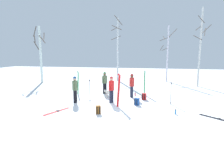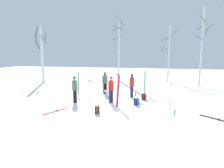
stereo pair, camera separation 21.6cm
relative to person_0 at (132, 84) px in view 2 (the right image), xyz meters
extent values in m
plane|color=white|center=(-0.67, -3.18, -0.98)|extent=(60.00, 60.00, 0.00)
cylinder|color=#1E2338|center=(-0.04, 0.08, -0.57)|extent=(0.16, 0.16, 0.82)
cylinder|color=#1E2338|center=(0.04, -0.08, -0.57)|extent=(0.16, 0.16, 0.82)
cylinder|color=red|center=(0.00, 0.00, 0.15)|extent=(0.34, 0.34, 0.62)
sphere|color=brown|center=(0.00, 0.00, 0.57)|extent=(0.22, 0.22, 0.22)
sphere|color=#B22626|center=(0.00, 0.00, 0.63)|extent=(0.21, 0.21, 0.21)
cylinder|color=red|center=(-0.08, 0.19, 0.13)|extent=(0.10, 0.10, 0.56)
cylinder|color=red|center=(0.08, -0.19, 0.13)|extent=(0.10, 0.10, 0.56)
cylinder|color=black|center=(-2.18, 1.01, -0.57)|extent=(0.16, 0.16, 0.82)
cylinder|color=black|center=(-2.28, 0.86, -0.57)|extent=(0.16, 0.16, 0.82)
cylinder|color=#566B47|center=(-2.23, 0.94, 0.15)|extent=(0.34, 0.34, 0.62)
sphere|color=brown|center=(-2.23, 0.94, 0.57)|extent=(0.22, 0.22, 0.22)
sphere|color=#4C8C4C|center=(-2.23, 0.94, 0.63)|extent=(0.21, 0.21, 0.21)
cylinder|color=#566B47|center=(-2.12, 1.11, 0.13)|extent=(0.10, 0.10, 0.56)
cylinder|color=#566B47|center=(-2.35, 0.76, 0.13)|extent=(0.10, 0.10, 0.56)
cylinder|color=black|center=(-3.43, -2.13, -0.57)|extent=(0.16, 0.16, 0.82)
cylinder|color=black|center=(-3.43, -2.31, -0.57)|extent=(0.16, 0.16, 0.82)
cylinder|color=#566B47|center=(-3.43, -2.22, 0.15)|extent=(0.34, 0.34, 0.62)
sphere|color=beige|center=(-3.43, -2.22, 0.57)|extent=(0.22, 0.22, 0.22)
sphere|color=#265999|center=(-3.43, -2.22, 0.63)|extent=(0.21, 0.21, 0.21)
cylinder|color=#566B47|center=(-3.42, -2.01, 0.13)|extent=(0.10, 0.10, 0.56)
cylinder|color=#566B47|center=(-3.44, -2.43, 0.13)|extent=(0.10, 0.10, 0.56)
cylinder|color=#1E2338|center=(-1.09, -1.69, -0.57)|extent=(0.16, 0.16, 0.82)
cylinder|color=#1E2338|center=(-1.17, -1.86, -0.57)|extent=(0.16, 0.16, 0.82)
cylinder|color=red|center=(-1.13, -1.78, 0.15)|extent=(0.34, 0.34, 0.62)
sphere|color=beige|center=(-1.13, -1.78, 0.57)|extent=(0.22, 0.22, 0.22)
sphere|color=#B22626|center=(-1.13, -1.78, 0.63)|extent=(0.21, 0.21, 0.21)
cylinder|color=red|center=(-1.05, -1.58, 0.13)|extent=(0.10, 0.10, 0.56)
cylinder|color=red|center=(-1.21, -1.97, 0.13)|extent=(0.10, 0.10, 0.56)
ellipsoid|color=beige|center=(-1.59, -0.57, -0.57)|extent=(0.62, 0.51, 0.26)
sphere|color=beige|center=(-1.88, -0.39, -0.51)|extent=(0.18, 0.18, 0.18)
ellipsoid|color=beige|center=(-1.93, -0.36, -0.53)|extent=(0.12, 0.10, 0.06)
cylinder|color=beige|center=(-1.30, -0.76, -0.49)|extent=(0.18, 0.13, 0.17)
cylinder|color=beige|center=(-1.80, -0.53, -0.84)|extent=(0.07, 0.07, 0.28)
cylinder|color=beige|center=(-1.72, -0.40, -0.84)|extent=(0.07, 0.07, 0.28)
cylinder|color=beige|center=(-1.47, -0.74, -0.84)|extent=(0.07, 0.07, 0.28)
cylinder|color=beige|center=(-1.39, -0.61, -0.84)|extent=(0.07, 0.07, 0.28)
cube|color=green|center=(0.89, 1.02, -0.09)|extent=(0.05, 0.08, 1.78)
cube|color=green|center=(0.89, 1.02, 0.84)|extent=(0.04, 0.06, 0.10)
cube|color=green|center=(0.86, 0.97, -0.09)|extent=(0.05, 0.08, 1.78)
cube|color=green|center=(0.86, 0.97, 0.84)|extent=(0.04, 0.06, 0.10)
cube|color=red|center=(-0.55, -2.61, -0.03)|extent=(0.17, 0.14, 1.91)
cube|color=red|center=(-0.55, -2.61, 0.96)|extent=(0.06, 0.05, 0.10)
cube|color=red|center=(-0.50, -2.57, -0.03)|extent=(0.17, 0.14, 1.91)
cube|color=red|center=(-0.50, -2.57, 0.96)|extent=(0.06, 0.05, 0.10)
cube|color=green|center=(-4.23, 0.29, -0.12)|extent=(0.16, 0.13, 1.72)
cube|color=green|center=(-4.23, 0.29, 0.78)|extent=(0.06, 0.05, 0.10)
cube|color=green|center=(-4.18, 0.26, -0.12)|extent=(0.16, 0.13, 1.72)
cube|color=green|center=(-4.18, 0.26, 0.78)|extent=(0.06, 0.05, 0.10)
cube|color=red|center=(-3.64, -4.23, -0.97)|extent=(0.75, 1.64, 0.02)
cube|color=#333338|center=(-3.62, -4.19, -0.95)|extent=(0.11, 0.14, 0.03)
cube|color=red|center=(-3.74, -4.19, -0.97)|extent=(0.75, 1.64, 0.02)
cube|color=#333338|center=(-3.72, -4.15, -0.95)|extent=(0.11, 0.14, 0.03)
cube|color=black|center=(4.57, -3.80, -0.97)|extent=(1.42, 1.19, 0.02)
cube|color=#333338|center=(4.61, -3.83, -0.95)|extent=(0.13, 0.13, 0.03)
cube|color=black|center=(4.63, -3.72, -0.97)|extent=(1.42, 1.19, 0.02)
cube|color=#333338|center=(4.67, -3.76, -0.95)|extent=(0.13, 0.13, 0.03)
cylinder|color=#B2B2BC|center=(2.59, -1.32, -0.34)|extent=(0.02, 0.10, 1.28)
cylinder|color=black|center=(2.59, -1.32, 0.35)|extent=(0.04, 0.04, 0.10)
cylinder|color=black|center=(2.59, -1.32, -0.91)|extent=(0.07, 0.07, 0.01)
cylinder|color=#B2B2BC|center=(2.59, -1.42, -0.34)|extent=(0.02, 0.10, 1.28)
cylinder|color=black|center=(2.59, -1.42, 0.35)|extent=(0.04, 0.04, 0.10)
cylinder|color=black|center=(2.59, -1.42, -0.91)|extent=(0.07, 0.07, 0.01)
cylinder|color=#B2B2BC|center=(-2.59, -1.71, -0.30)|extent=(0.02, 0.10, 1.37)
cylinder|color=black|center=(-2.59, -1.71, 0.44)|extent=(0.04, 0.04, 0.10)
cylinder|color=black|center=(-2.59, -1.71, -0.91)|extent=(0.07, 0.07, 0.01)
cylinder|color=#B2B2BC|center=(-2.59, -1.84, -0.30)|extent=(0.02, 0.10, 1.37)
cylinder|color=black|center=(-2.59, -1.84, 0.44)|extent=(0.04, 0.04, 0.10)
cylinder|color=black|center=(-2.59, -1.84, -0.91)|extent=(0.07, 0.07, 0.01)
cube|color=#99591E|center=(-1.35, -4.15, -0.76)|extent=(0.31, 0.27, 0.44)
cube|color=#99591E|center=(-1.39, -4.03, -0.83)|extent=(0.20, 0.12, 0.20)
cube|color=black|center=(-1.25, -4.24, -0.76)|extent=(0.04, 0.03, 0.37)
cube|color=black|center=(-1.38, -4.28, -0.76)|extent=(0.04, 0.03, 0.37)
cube|color=#1E4C99|center=(0.52, -2.03, -0.76)|extent=(0.32, 0.29, 0.44)
cube|color=#1E4C99|center=(0.58, -1.92, -0.83)|extent=(0.20, 0.14, 0.20)
cube|color=black|center=(0.54, -2.17, -0.76)|extent=(0.04, 0.04, 0.37)
cube|color=black|center=(0.41, -2.10, -0.76)|extent=(0.04, 0.04, 0.37)
cube|color=red|center=(0.91, -0.53, -0.76)|extent=(0.31, 0.28, 0.44)
cube|color=red|center=(0.95, -0.40, -0.83)|extent=(0.20, 0.12, 0.20)
cube|color=black|center=(0.94, -0.66, -0.76)|extent=(0.04, 0.03, 0.37)
cube|color=black|center=(0.80, -0.61, -0.76)|extent=(0.04, 0.03, 0.37)
cylinder|color=red|center=(0.20, 0.66, -0.87)|extent=(0.07, 0.07, 0.22)
cylinder|color=black|center=(0.20, 0.66, -0.75)|extent=(0.05, 0.05, 0.02)
cylinder|color=#1E72BF|center=(2.66, -3.41, -0.86)|extent=(0.07, 0.07, 0.24)
cylinder|color=black|center=(2.66, -3.41, -0.73)|extent=(0.04, 0.04, 0.02)
cylinder|color=silver|center=(-10.28, 5.10, 2.00)|extent=(0.25, 0.25, 5.97)
cylinder|color=brown|center=(-9.91, 5.35, 3.95)|extent=(0.60, 0.82, 0.66)
cylinder|color=brown|center=(-10.47, 4.73, 2.96)|extent=(0.85, 0.48, 0.91)
cylinder|color=brown|center=(-9.91, 5.00, 3.61)|extent=(0.32, 0.81, 0.80)
cylinder|color=brown|center=(-10.72, 5.00, 4.43)|extent=(0.30, 0.97, 1.16)
cylinder|color=brown|center=(-10.67, 4.81, 3.74)|extent=(0.69, 0.88, 0.98)
cylinder|color=silver|center=(-2.50, 8.32, 2.56)|extent=(0.20, 0.20, 7.09)
cylinder|color=brown|center=(-2.35, 7.89, 5.74)|extent=(0.93, 0.37, 1.09)
cylinder|color=brown|center=(-2.85, 8.74, 4.96)|extent=(0.90, 0.78, 0.55)
cylinder|color=brown|center=(-2.51, 7.78, 4.95)|extent=(1.11, 0.10, 0.56)
cylinder|color=brown|center=(-2.79, 8.82, 3.93)|extent=(1.05, 0.65, 0.52)
cylinder|color=silver|center=(3.06, 8.63, 2.08)|extent=(0.16, 0.16, 6.12)
cylinder|color=brown|center=(2.42, 8.82, 2.76)|extent=(0.45, 1.31, 0.66)
cylinder|color=brown|center=(3.51, 9.03, 4.34)|extent=(0.87, 0.97, 0.91)
cylinder|color=brown|center=(2.79, 8.99, 2.63)|extent=(0.78, 0.59, 0.44)
cylinder|color=brown|center=(2.60, 8.53, 3.85)|extent=(0.25, 0.94, 0.41)
cylinder|color=brown|center=(2.73, 9.22, 3.77)|extent=(1.22, 0.71, 0.55)
cylinder|color=silver|center=(5.77, 5.88, 2.66)|extent=(0.16, 0.16, 7.29)
cylinder|color=brown|center=(5.41, 5.58, 3.59)|extent=(0.66, 0.76, 0.51)
cylinder|color=brown|center=(6.07, 5.84, 4.10)|extent=(0.16, 0.65, 0.65)
cylinder|color=brown|center=(6.24, 6.17, 4.36)|extent=(0.64, 0.99, 0.78)
cylinder|color=brown|center=(5.63, 5.62, 5.20)|extent=(0.59, 0.35, 0.75)
cylinder|color=brown|center=(5.58, 6.18, 4.53)|extent=(0.65, 0.44, 0.53)
camera|label=1|loc=(1.32, -13.57, 2.22)|focal=30.67mm
camera|label=2|loc=(1.53, -13.52, 2.22)|focal=30.67mm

